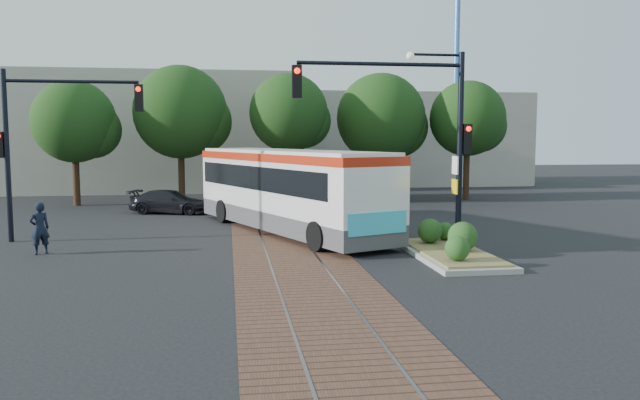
{
  "coord_description": "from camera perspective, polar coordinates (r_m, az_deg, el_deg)",
  "views": [
    {
      "loc": [
        -1.92,
        -19.04,
        3.64
      ],
      "look_at": [
        1.08,
        1.19,
        1.6
      ],
      "focal_mm": 35.0,
      "sensor_mm": 36.0,
      "label": 1
    }
  ],
  "objects": [
    {
      "name": "parked_car",
      "position": [
        30.98,
        -13.55,
        -0.15
      ],
      "size": [
        4.19,
        2.68,
        1.13
      ],
      "primitive_type": "imported",
      "rotation": [
        0.0,
        0.0,
        1.27
      ],
      "color": "black",
      "rests_on": "ground"
    },
    {
      "name": "crane",
      "position": [
        57.11,
        12.37,
        12.86
      ],
      "size": [
        8.0,
        0.5,
        18.0
      ],
      "color": "#3F72B2",
      "rests_on": "ground"
    },
    {
      "name": "traffic_island",
      "position": [
        19.63,
        11.81,
        -4.13
      ],
      "size": [
        2.2,
        5.2,
        1.13
      ],
      "color": "gray",
      "rests_on": "ground"
    },
    {
      "name": "warehouses",
      "position": [
        47.8,
        -6.8,
        5.87
      ],
      "size": [
        40.0,
        13.0,
        8.0
      ],
      "color": "#ADA899",
      "rests_on": "ground"
    },
    {
      "name": "trackbed",
      "position": [
        23.4,
        -3.63,
        -3.25
      ],
      "size": [
        3.6,
        40.0,
        0.02
      ],
      "color": "brown",
      "rests_on": "ground"
    },
    {
      "name": "city_bus",
      "position": [
        24.16,
        -3.04,
        1.25
      ],
      "size": [
        6.82,
        11.91,
        3.18
      ],
      "rotation": [
        0.0,
        0.0,
        0.39
      ],
      "color": "#454548",
      "rests_on": "ground"
    },
    {
      "name": "ground",
      "position": [
        19.48,
        -2.64,
        -5.08
      ],
      "size": [
        120.0,
        120.0,
        0.0
      ],
      "primitive_type": "plane",
      "color": "black",
      "rests_on": "ground"
    },
    {
      "name": "signal_pole_left",
      "position": [
        23.92,
        -24.2,
        5.74
      ],
      "size": [
        4.99,
        0.34,
        6.0
      ],
      "color": "black",
      "rests_on": "ground"
    },
    {
      "name": "officer",
      "position": [
        21.39,
        -24.26,
        -2.38
      ],
      "size": [
        0.72,
        0.65,
        1.65
      ],
      "primitive_type": "imported",
      "rotation": [
        0.0,
        0.0,
        3.7
      ],
      "color": "black",
      "rests_on": "ground"
    },
    {
      "name": "tree_row",
      "position": [
        35.61,
        -3.41,
        7.64
      ],
      "size": [
        26.4,
        5.6,
        7.67
      ],
      "color": "#382314",
      "rests_on": "ground"
    },
    {
      "name": "signal_pole_main",
      "position": [
        19.13,
        9.24,
        7.17
      ],
      "size": [
        5.49,
        0.46,
        6.0
      ],
      "color": "black",
      "rests_on": "ground"
    }
  ]
}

